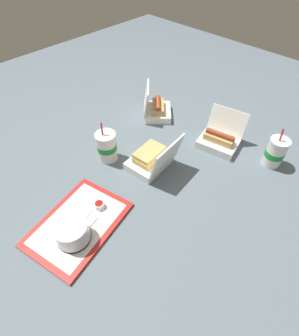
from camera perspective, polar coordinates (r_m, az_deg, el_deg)
The scene contains 11 objects.
ground_plane at distance 1.17m, azimuth 1.36°, elevation -1.87°, with size 3.20×3.20×0.00m, color slate.
food_tray at distance 1.05m, azimuth -15.25°, elevation -11.71°, with size 0.42×0.34×0.01m.
cake_container at distance 0.98m, azimuth -16.39°, elevation -13.43°, with size 0.12×0.12×0.08m.
ketchup_cup at distance 1.06m, azimuth -10.88°, elevation -7.89°, with size 0.04×0.04×0.02m.
napkin_stack at distance 1.07m, azimuth -15.56°, elevation -9.23°, with size 0.10×0.10×0.00m, color white.
plastic_fork at distance 1.02m, azimuth -13.32°, elevation -12.69°, with size 0.11×0.01×0.01m, color white.
clamshell_hotdog_corner at distance 1.33m, azimuth 14.93°, elevation 6.00°, with size 0.21×0.22×0.16m.
clamshell_sandwich_center at distance 1.18m, azimuth 0.35°, elevation 1.96°, with size 0.21×0.21×0.18m.
clamshell_hotdog_back at distance 1.49m, azimuth 1.53°, elevation 12.71°, with size 0.23×0.23×0.18m.
soda_cup_left at distance 1.30m, azimuth 25.70°, elevation 3.09°, with size 0.09×0.09×0.20m.
soda_cup_corner at distance 1.21m, azimuth -9.27°, elevation 4.64°, with size 0.09×0.09×0.20m.
Camera 1 is at (0.58, 0.52, 0.87)m, focal length 28.00 mm.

